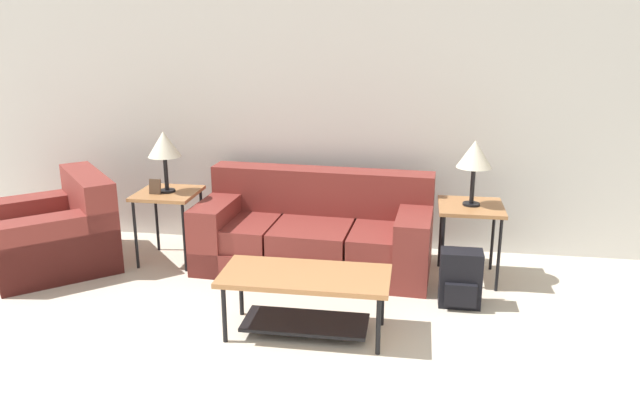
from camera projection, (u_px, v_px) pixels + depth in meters
The scene contains 10 objects.
wall_back at pixel (375, 111), 5.69m from camera, with size 9.16×0.06×2.60m.
couch at pixel (315, 234), 5.46m from camera, with size 2.05×0.99×0.82m.
armchair at pixel (56, 235), 5.48m from camera, with size 1.39×1.39×0.80m.
coffee_table at pixel (305, 290), 4.27m from camera, with size 1.16×0.53×0.45m.
side_table_left at pixel (168, 199), 5.51m from camera, with size 0.52×0.53×0.64m.
side_table_right at pixel (471, 213), 5.12m from camera, with size 0.52×0.53×0.64m.
table_lamp_left at pixel (164, 145), 5.37m from camera, with size 0.28×0.28×0.54m.
table_lamp_right at pixel (475, 156), 4.98m from camera, with size 0.28×0.28×0.54m.
backpack at pixel (460, 279), 4.72m from camera, with size 0.31×0.27×0.44m.
picture_frame at pixel (155, 187), 5.41m from camera, with size 0.10×0.04×0.13m.
Camera 1 is at (0.39, -1.51, 2.13)m, focal length 35.00 mm.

